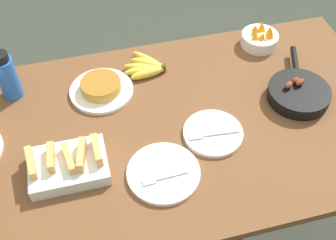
# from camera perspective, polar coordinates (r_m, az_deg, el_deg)

# --- Properties ---
(ground_plane) EXTENTS (14.00, 14.00, 0.00)m
(ground_plane) POSITION_cam_1_polar(r_m,az_deg,el_deg) (2.20, -0.00, -13.60)
(ground_plane) COLOR #383D33
(dining_table) EXTENTS (1.77, 0.96, 0.76)m
(dining_table) POSITION_cam_1_polar(r_m,az_deg,el_deg) (1.63, -0.00, -2.78)
(dining_table) COLOR brown
(dining_table) RESTS_ON ground_plane
(banana_bunch) EXTENTS (0.18, 0.19, 0.04)m
(banana_bunch) POSITION_cam_1_polar(r_m,az_deg,el_deg) (1.76, -2.85, 7.16)
(banana_bunch) COLOR gold
(banana_bunch) RESTS_ON dining_table
(melon_tray) EXTENTS (0.26, 0.19, 0.09)m
(melon_tray) POSITION_cam_1_polar(r_m,az_deg,el_deg) (1.45, -13.34, -5.90)
(melon_tray) COLOR silver
(melon_tray) RESTS_ON dining_table
(skillet) EXTENTS (0.24, 0.37, 0.08)m
(skillet) POSITION_cam_1_polar(r_m,az_deg,el_deg) (1.72, 17.23, 3.56)
(skillet) COLOR black
(skillet) RESTS_ON dining_table
(frittata_plate_center) EXTENTS (0.25, 0.25, 0.06)m
(frittata_plate_center) POSITION_cam_1_polar(r_m,az_deg,el_deg) (1.69, -9.04, 4.28)
(frittata_plate_center) COLOR white
(frittata_plate_center) RESTS_ON dining_table
(empty_plate_near_front) EXTENTS (0.22, 0.22, 0.02)m
(empty_plate_near_front) POSITION_cam_1_polar(r_m,az_deg,el_deg) (1.54, 6.11, -1.78)
(empty_plate_near_front) COLOR white
(empty_plate_near_front) RESTS_ON dining_table
(empty_plate_far_right) EXTENTS (0.25, 0.25, 0.02)m
(empty_plate_far_right) POSITION_cam_1_polar(r_m,az_deg,el_deg) (1.43, -0.62, -7.19)
(empty_plate_far_right) COLOR white
(empty_plate_far_right) RESTS_ON dining_table
(fruit_bowl_mango) EXTENTS (0.16, 0.16, 0.11)m
(fruit_bowl_mango) POSITION_cam_1_polar(r_m,az_deg,el_deg) (1.92, 12.36, 10.82)
(fruit_bowl_mango) COLOR white
(fruit_bowl_mango) RESTS_ON dining_table
(water_bottle) EXTENTS (0.08, 0.08, 0.21)m
(water_bottle) POSITION_cam_1_polar(r_m,az_deg,el_deg) (1.72, -20.98, 5.56)
(water_bottle) COLOR blue
(water_bottle) RESTS_ON dining_table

